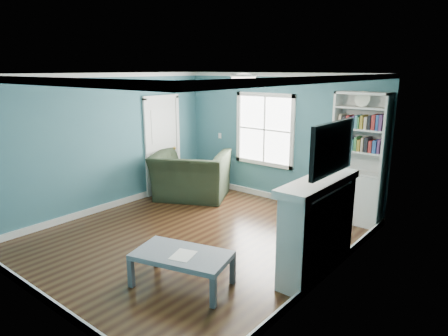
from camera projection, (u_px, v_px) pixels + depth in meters
The scene contains 13 objects.
floor at pixel (194, 237), 6.52m from camera, with size 5.00×5.00×0.00m, color black.
room_walls at pixel (192, 142), 6.14m from camera, with size 5.00×5.00×5.00m.
trim at pixel (192, 163), 6.22m from camera, with size 4.50×5.00×2.60m.
window at pixel (265, 130), 8.23m from camera, with size 1.40×0.06×1.50m.
bookshelf at pixel (357, 172), 6.95m from camera, with size 0.90×0.35×2.31m.
fireplace at pixel (318, 228), 5.25m from camera, with size 0.44×1.58×1.30m.
tv at pixel (333, 148), 4.91m from camera, with size 0.06×1.10×0.65m, color black.
door at pixel (163, 144), 8.68m from camera, with size 0.12×0.98×2.17m.
ceiling_fixture at pixel (244, 78), 5.43m from camera, with size 0.38×0.38×0.15m.
light_switch at pixel (220, 136), 9.02m from camera, with size 0.08×0.01×0.12m, color white.
recliner at pixel (191, 168), 8.36m from camera, with size 1.50×0.98×1.31m, color black.
coffee_table at pixel (182, 257), 4.99m from camera, with size 1.33×0.96×0.44m.
paper_sheet at pixel (183, 255), 4.92m from camera, with size 0.25×0.32×0.00m, color white.
Camera 1 is at (4.20, -4.39, 2.68)m, focal length 32.00 mm.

